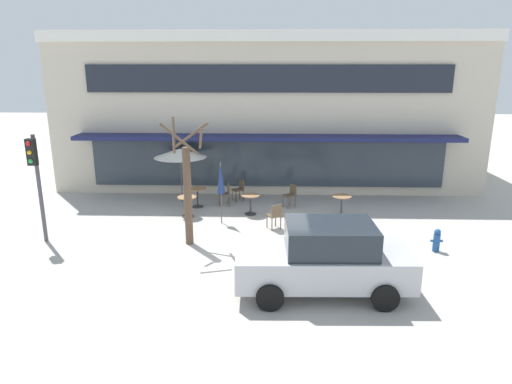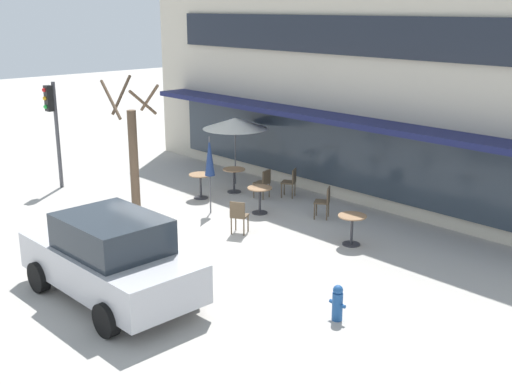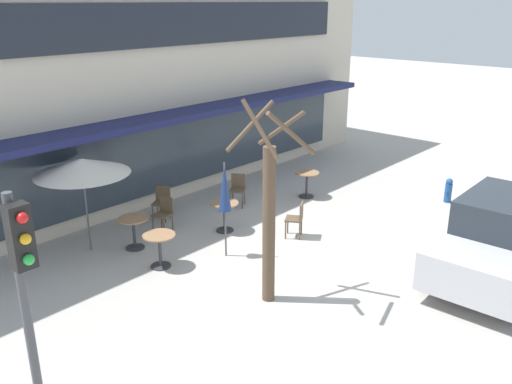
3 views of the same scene
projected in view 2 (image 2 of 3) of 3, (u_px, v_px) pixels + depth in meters
ground_plane at (179, 246)px, 15.70m from camera, size 80.00×80.00×0.00m
building_facade at (421, 78)px, 21.21m from camera, size 18.46×9.10×6.75m
cafe_table_near_wall at (260, 196)px, 18.06m from camera, size 0.70×0.70×0.76m
cafe_table_streetside at (201, 182)px, 19.49m from camera, size 0.70×0.70×0.76m
cafe_table_by_tree at (234, 176)px, 20.11m from camera, size 0.70×0.70×0.76m
cafe_table_mid_patio at (352, 225)px, 15.66m from camera, size 0.70×0.70×0.76m
patio_umbrella_green_folded at (235, 123)px, 20.66m from camera, size 2.10×2.10×2.20m
patio_umbrella_cream_folded at (210, 157)px, 17.80m from camera, size 0.28×0.28×2.20m
cafe_chair_0 at (325, 200)px, 17.62m from camera, size 0.55×0.55×0.89m
cafe_chair_1 at (264, 182)px, 19.50m from camera, size 0.48×0.48×0.89m
cafe_chair_2 at (239, 215)px, 16.41m from camera, size 0.55×0.55×0.89m
cafe_chair_3 at (291, 181)px, 19.60m from camera, size 0.55×0.55×0.89m
parked_sedan at (111, 258)px, 12.66m from camera, size 4.25×2.11×1.76m
street_tree at (134, 157)px, 17.05m from camera, size 1.27×1.30×3.92m
traffic_light_pole at (53, 117)px, 20.14m from camera, size 0.26×0.43×3.40m
fire_hydrant at (337, 303)px, 11.92m from camera, size 0.36×0.20×0.71m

